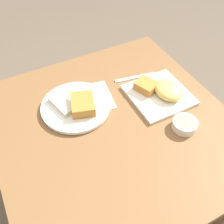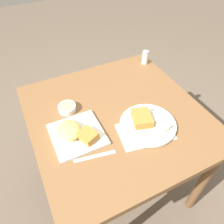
{
  "view_description": "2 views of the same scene",
  "coord_description": "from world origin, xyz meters",
  "px_view_note": "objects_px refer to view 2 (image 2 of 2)",
  "views": [
    {
      "loc": [
        -0.54,
        0.29,
        1.46
      ],
      "look_at": [
        0.01,
        0.0,
        0.76
      ],
      "focal_mm": 42.0,
      "sensor_mm": 36.0,
      "label": 1
    },
    {
      "loc": [
        0.69,
        -0.36,
        1.5
      ],
      "look_at": [
        -0.0,
        -0.03,
        0.73
      ],
      "focal_mm": 35.0,
      "sensor_mm": 36.0,
      "label": 2
    }
  ],
  "objects_px": {
    "plate_oval_far": "(147,123)",
    "salt_shaker": "(145,58)",
    "butter_knife": "(95,156)",
    "plate_square_near": "(76,133)",
    "sauce_ramekin": "(67,108)"
  },
  "relations": [
    {
      "from": "butter_knife",
      "to": "sauce_ramekin",
      "type": "bearing_deg",
      "value": 103.21
    },
    {
      "from": "sauce_ramekin",
      "to": "salt_shaker",
      "type": "xyz_separation_m",
      "value": [
        -0.2,
        0.59,
        0.02
      ]
    },
    {
      "from": "salt_shaker",
      "to": "butter_knife",
      "type": "relative_size",
      "value": 0.47
    },
    {
      "from": "plate_oval_far",
      "to": "sauce_ramekin",
      "type": "xyz_separation_m",
      "value": [
        -0.27,
        -0.31,
        -0.0
      ]
    },
    {
      "from": "plate_oval_far",
      "to": "butter_knife",
      "type": "xyz_separation_m",
      "value": [
        0.05,
        -0.3,
        -0.02
      ]
    },
    {
      "from": "sauce_ramekin",
      "to": "butter_knife",
      "type": "distance_m",
      "value": 0.32
    },
    {
      "from": "butter_knife",
      "to": "plate_square_near",
      "type": "bearing_deg",
      "value": 113.73
    },
    {
      "from": "sauce_ramekin",
      "to": "salt_shaker",
      "type": "relative_size",
      "value": 1.04
    },
    {
      "from": "salt_shaker",
      "to": "plate_square_near",
      "type": "bearing_deg",
      "value": -58.14
    },
    {
      "from": "plate_oval_far",
      "to": "salt_shaker",
      "type": "height_order",
      "value": "salt_shaker"
    },
    {
      "from": "plate_oval_far",
      "to": "salt_shaker",
      "type": "distance_m",
      "value": 0.55
    },
    {
      "from": "plate_square_near",
      "to": "sauce_ramekin",
      "type": "relative_size",
      "value": 2.58
    },
    {
      "from": "plate_oval_far",
      "to": "butter_knife",
      "type": "bearing_deg",
      "value": -79.53
    },
    {
      "from": "butter_knife",
      "to": "plate_oval_far",
      "type": "bearing_deg",
      "value": 20.62
    },
    {
      "from": "plate_square_near",
      "to": "sauce_ramekin",
      "type": "bearing_deg",
      "value": 174.46
    }
  ]
}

